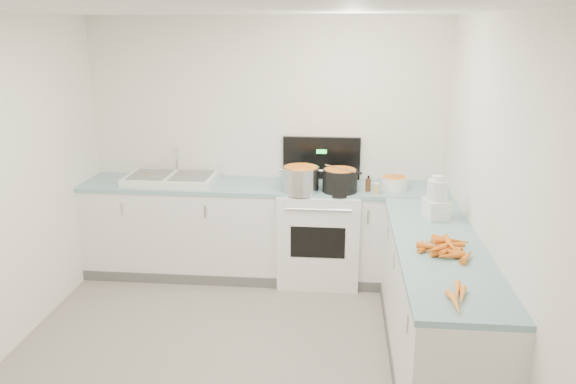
# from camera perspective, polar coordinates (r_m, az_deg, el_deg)

# --- Properties ---
(floor) EXTENTS (3.50, 4.00, 0.00)m
(floor) POSITION_cam_1_polar(r_m,az_deg,el_deg) (4.26, -5.70, -17.91)
(floor) COLOR gray
(floor) RESTS_ON ground
(ceiling) EXTENTS (3.50, 4.00, 0.00)m
(ceiling) POSITION_cam_1_polar(r_m,az_deg,el_deg) (3.52, -6.91, 17.98)
(ceiling) COLOR white
(ceiling) RESTS_ON ground
(wall_back) EXTENTS (3.50, 0.00, 2.50)m
(wall_back) POSITION_cam_1_polar(r_m,az_deg,el_deg) (5.61, -2.19, 4.65)
(wall_back) COLOR white
(wall_back) RESTS_ON ground
(wall_right) EXTENTS (0.00, 4.00, 2.50)m
(wall_right) POSITION_cam_1_polar(r_m,az_deg,el_deg) (3.77, 20.83, -2.42)
(wall_right) COLOR white
(wall_right) RESTS_ON ground
(counter_back) EXTENTS (3.50, 0.62, 0.94)m
(counter_back) POSITION_cam_1_polar(r_m,az_deg,el_deg) (5.54, -2.51, -3.90)
(counter_back) COLOR white
(counter_back) RESTS_ON ground
(counter_right) EXTENTS (0.62, 2.20, 0.94)m
(counter_right) POSITION_cam_1_polar(r_m,az_deg,el_deg) (4.27, 14.77, -10.97)
(counter_right) COLOR white
(counter_right) RESTS_ON ground
(stove) EXTENTS (0.76, 0.65, 1.36)m
(stove) POSITION_cam_1_polar(r_m,az_deg,el_deg) (5.48, 3.19, -4.11)
(stove) COLOR white
(stove) RESTS_ON ground
(sink) EXTENTS (0.86, 0.52, 0.31)m
(sink) POSITION_cam_1_polar(r_m,az_deg,el_deg) (5.58, -11.77, 1.37)
(sink) COLOR white
(sink) RESTS_ON counter_back
(steel_pot) EXTENTS (0.35, 0.35, 0.25)m
(steel_pot) POSITION_cam_1_polar(r_m,az_deg,el_deg) (5.15, 1.30, 1.22)
(steel_pot) COLOR silver
(steel_pot) RESTS_ON stove
(black_pot) EXTENTS (0.40, 0.40, 0.23)m
(black_pot) POSITION_cam_1_polar(r_m,az_deg,el_deg) (5.16, 5.28, 1.06)
(black_pot) COLOR black
(black_pot) RESTS_ON stove
(wooden_spoon) EXTENTS (0.28, 0.26, 0.02)m
(wooden_spoon) POSITION_cam_1_polar(r_m,az_deg,el_deg) (5.13, 5.32, 2.39)
(wooden_spoon) COLOR #AD7A47
(wooden_spoon) RESTS_ON black_pot
(mixing_bowl) EXTENTS (0.26, 0.26, 0.12)m
(mixing_bowl) POSITION_cam_1_polar(r_m,az_deg,el_deg) (5.31, 10.72, 0.90)
(mixing_bowl) COLOR white
(mixing_bowl) RESTS_ON counter_back
(extract_bottle) EXTENTS (0.05, 0.05, 0.12)m
(extract_bottle) POSITION_cam_1_polar(r_m,az_deg,el_deg) (5.20, 8.14, 0.73)
(extract_bottle) COLOR #593319
(extract_bottle) RESTS_ON counter_back
(spice_jar) EXTENTS (0.05, 0.05, 0.09)m
(spice_jar) POSITION_cam_1_polar(r_m,az_deg,el_deg) (5.14, 8.97, 0.28)
(spice_jar) COLOR #E5B266
(spice_jar) RESTS_ON counter_back
(food_processor) EXTENTS (0.21, 0.24, 0.35)m
(food_processor) POSITION_cam_1_polar(r_m,az_deg,el_deg) (4.57, 14.84, -0.79)
(food_processor) COLOR white
(food_processor) RESTS_ON counter_right
(carrot_pile) EXTENTS (0.39, 0.42, 0.08)m
(carrot_pile) POSITION_cam_1_polar(r_m,az_deg,el_deg) (3.95, 15.74, -5.39)
(carrot_pile) COLOR orange
(carrot_pile) RESTS_ON counter_right
(peeled_carrots) EXTENTS (0.14, 0.37, 0.04)m
(peeled_carrots) POSITION_cam_1_polar(r_m,az_deg,el_deg) (3.30, 16.83, -10.16)
(peeled_carrots) COLOR orange
(peeled_carrots) RESTS_ON counter_right
(peelings) EXTENTS (0.21, 0.20, 0.01)m
(peelings) POSITION_cam_1_polar(r_m,az_deg,el_deg) (5.65, -13.72, 1.82)
(peelings) COLOR tan
(peelings) RESTS_ON sink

